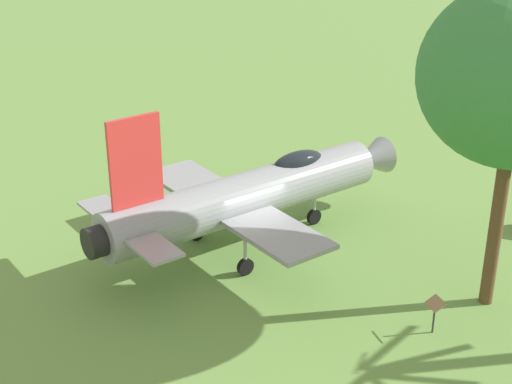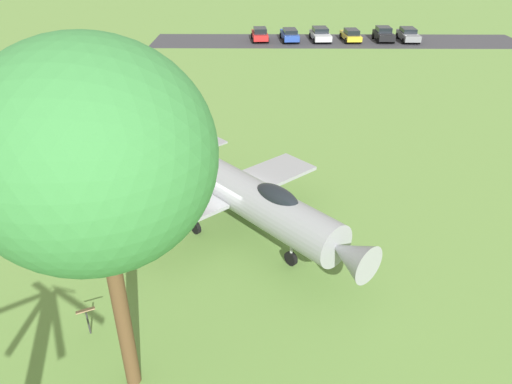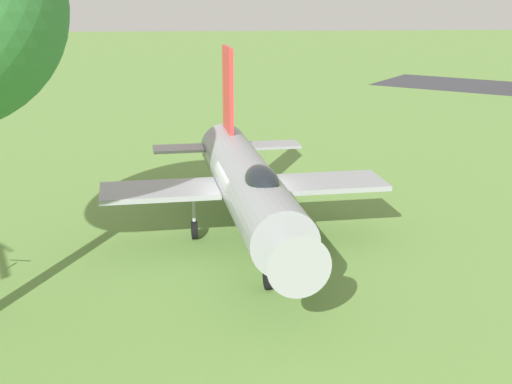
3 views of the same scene
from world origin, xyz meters
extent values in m
plane|color=#668E42|center=(0.00, 0.00, 0.00)|extent=(200.00, 200.00, 0.00)
cylinder|color=gray|center=(0.00, 0.00, 2.04)|extent=(11.07, 2.94, 1.72)
cone|color=gray|center=(6.03, 0.68, 2.04)|extent=(1.75, 1.64, 1.47)
cylinder|color=black|center=(-5.68, -0.64, 2.04)|extent=(0.71, 1.10, 1.03)
ellipsoid|color=black|center=(2.39, 0.27, 2.77)|extent=(2.29, 1.14, 0.84)
cube|color=red|center=(-4.13, -0.47, 4.37)|extent=(1.80, 0.34, 2.93)
cube|color=gray|center=(-0.84, 2.59, 1.82)|extent=(2.48, 3.82, 0.16)
cube|color=gray|center=(-0.24, -2.71, 1.82)|extent=(2.48, 3.82, 0.16)
cube|color=gray|center=(-4.76, 1.23, 2.21)|extent=(1.30, 1.91, 0.10)
cube|color=gray|center=(-4.37, -2.27, 2.21)|extent=(1.30, 1.91, 0.10)
cylinder|color=#A5A8AD|center=(3.26, 0.37, 1.08)|extent=(0.12, 0.12, 1.57)
cylinder|color=black|center=(3.26, 0.37, 0.30)|extent=(0.62, 0.25, 0.60)
cylinder|color=#A5A8AD|center=(-1.26, 1.43, 1.08)|extent=(0.12, 0.12, 1.57)
cylinder|color=black|center=(-1.26, 1.43, 0.30)|extent=(0.62, 0.25, 0.60)
cylinder|color=#A5A8AD|center=(-0.91, -1.67, 1.08)|extent=(0.12, 0.12, 1.57)
cylinder|color=black|center=(-0.91, -1.67, 0.30)|extent=(0.62, 0.25, 0.60)
cylinder|color=brown|center=(4.93, -7.00, 2.95)|extent=(0.43, 0.43, 5.90)
cylinder|color=#333333|center=(2.29, -7.46, 0.45)|extent=(0.06, 0.06, 0.90)
cube|color=olive|center=(2.29, -7.46, 1.02)|extent=(0.50, 0.66, 0.25)
camera|label=1|loc=(-11.79, -21.34, 13.22)|focal=53.36mm
camera|label=2|loc=(14.94, -9.53, 11.95)|focal=33.27mm
camera|label=3|loc=(21.72, -1.12, 8.08)|focal=51.91mm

